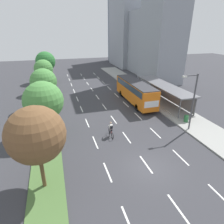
{
  "coord_description": "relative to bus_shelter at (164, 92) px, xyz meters",
  "views": [
    {
      "loc": [
        -6.85,
        -11.89,
        10.89
      ],
      "look_at": [
        -0.29,
        9.93,
        1.2
      ],
      "focal_mm": 31.2,
      "sensor_mm": 36.0,
      "label": 1
    }
  ],
  "objects": [
    {
      "name": "ground_plane",
      "position": [
        -9.53,
        -13.92,
        -1.87
      ],
      "size": [
        140.0,
        140.0,
        0.0
      ],
      "primitive_type": "plane",
      "color": "#38383D"
    },
    {
      "name": "median_strip",
      "position": [
        -17.83,
        6.08,
        -1.81
      ],
      "size": [
        2.6,
        52.0,
        0.12
      ],
      "primitive_type": "cube",
      "color": "#4C7038",
      "rests_on": "ground"
    },
    {
      "name": "sidewalk_right",
      "position": [
        -0.28,
        6.08,
        -1.79
      ],
      "size": [
        4.5,
        52.0,
        0.15
      ],
      "primitive_type": "cube",
      "color": "#9E9E99",
      "rests_on": "ground"
    },
    {
      "name": "lane_divider_left",
      "position": [
        -13.03,
        3.46,
        -1.86
      ],
      "size": [
        0.14,
        45.76,
        0.01
      ],
      "color": "white",
      "rests_on": "ground"
    },
    {
      "name": "lane_divider_center",
      "position": [
        -9.53,
        3.46,
        -1.86
      ],
      "size": [
        0.14,
        45.76,
        0.01
      ],
      "color": "white",
      "rests_on": "ground"
    },
    {
      "name": "lane_divider_right",
      "position": [
        -6.03,
        3.46,
        -1.86
      ],
      "size": [
        0.14,
        45.76,
        0.01
      ],
      "color": "white",
      "rests_on": "ground"
    },
    {
      "name": "bus_shelter",
      "position": [
        0.0,
        0.0,
        0.0
      ],
      "size": [
        2.9,
        13.37,
        2.86
      ],
      "color": "gray",
      "rests_on": "sidewalk_right"
    },
    {
      "name": "bus",
      "position": [
        -4.28,
        1.63,
        0.2
      ],
      "size": [
        2.54,
        11.29,
        3.37
      ],
      "color": "orange",
      "rests_on": "ground"
    },
    {
      "name": "cyclist",
      "position": [
        -11.09,
        -7.82,
        -1.07
      ],
      "size": [
        0.46,
        1.82,
        1.71
      ],
      "color": "black",
      "rests_on": "ground"
    },
    {
      "name": "median_tree_nearest",
      "position": [
        -17.97,
        -13.57,
        2.58
      ],
      "size": [
        3.98,
        3.98,
        6.32
      ],
      "color": "brown",
      "rests_on": "median_strip"
    },
    {
      "name": "median_tree_second",
      "position": [
        -17.76,
        -5.26,
        2.09
      ],
      "size": [
        4.21,
        4.21,
        5.94
      ],
      "color": "brown",
      "rests_on": "median_strip"
    },
    {
      "name": "median_tree_third",
      "position": [
        -17.92,
        3.05,
        2.16
      ],
      "size": [
        3.73,
        3.73,
        5.78
      ],
      "color": "brown",
      "rests_on": "median_strip"
    },
    {
      "name": "median_tree_fourth",
      "position": [
        -18.06,
        11.36,
        2.47
      ],
      "size": [
        3.32,
        3.32,
        5.9
      ],
      "color": "brown",
      "rests_on": "median_strip"
    },
    {
      "name": "median_tree_fifth",
      "position": [
        -17.82,
        19.68,
        2.63
      ],
      "size": [
        4.18,
        4.18,
        6.47
      ],
      "color": "brown",
      "rests_on": "median_strip"
    },
    {
      "name": "streetlight",
      "position": [
        -2.11,
        -9.01,
        2.02
      ],
      "size": [
        1.91,
        0.24,
        6.5
      ],
      "color": "#4C4C51",
      "rests_on": "sidewalk_right"
    },
    {
      "name": "trash_bin",
      "position": [
        -1.08,
        -7.28,
        -1.29
      ],
      "size": [
        0.52,
        0.52,
        0.85
      ],
      "primitive_type": "cylinder",
      "color": "#286B38",
      "rests_on": "sidewalk_right"
    },
    {
      "name": "building_near_right",
      "position": [
        6.25,
        12.9,
        10.45
      ],
      "size": [
        6.34,
        9.38,
        24.62
      ],
      "primitive_type": "cube",
      "color": "#8E939E",
      "rests_on": "ground"
    },
    {
      "name": "building_mid_right",
      "position": [
        7.84,
        25.76,
        5.8
      ],
      "size": [
        7.13,
        13.41,
        15.34
      ],
      "primitive_type": "cube",
      "color": "#8E939E",
      "rests_on": "ground"
    },
    {
      "name": "building_far_right",
      "position": [
        8.98,
        34.92,
        9.17
      ],
      "size": [
        11.95,
        14.34,
        22.07
      ],
      "primitive_type": "cube",
      "color": "#8E939E",
      "rests_on": "ground"
    },
    {
      "name": "building_tall_right",
      "position": [
        7.33,
        43.68,
        8.76
      ],
      "size": [
        6.14,
        8.61,
        21.25
      ],
      "primitive_type": "cube",
      "color": "slate",
      "rests_on": "ground"
    }
  ]
}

